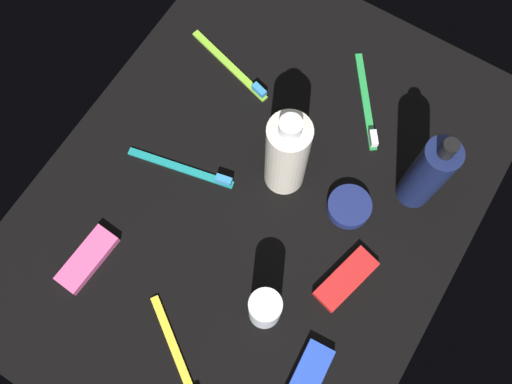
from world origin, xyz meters
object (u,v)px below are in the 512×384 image
object	(u,v)px
toothbrush_green	(367,106)
snack_bar_blue	(307,379)
lotion_bottle	(428,174)
snack_bar_red	(346,279)
toothbrush_yellow	(179,361)
toothbrush_lime	(234,68)
bodywash_bottle	(287,155)
deodorant_stick	(265,309)
toothbrush_teal	(187,169)
snack_bar_pink	(87,259)
cream_tin_left	(349,207)

from	to	relation	value
toothbrush_green	snack_bar_blue	xyz separation A→B (cm)	(42.72, 13.23, 0.14)
lotion_bottle	toothbrush_green	xyz separation A→B (cm)	(-9.40, -13.35, -7.79)
snack_bar_red	toothbrush_yellow	bearing A→B (deg)	-18.00
toothbrush_lime	toothbrush_green	bearing A→B (deg)	104.19
bodywash_bottle	deodorant_stick	world-z (taller)	bodywash_bottle
toothbrush_teal	snack_bar_blue	xyz separation A→B (cm)	(17.43, 32.41, 0.14)
bodywash_bottle	snack_bar_pink	size ratio (longest dim) A/B	1.88
toothbrush_yellow	toothbrush_lime	size ratio (longest dim) A/B	0.88
snack_bar_pink	lotion_bottle	bearing A→B (deg)	137.62
toothbrush_lime	snack_bar_pink	world-z (taller)	toothbrush_lime
lotion_bottle	deodorant_stick	size ratio (longest dim) A/B	1.91
deodorant_stick	toothbrush_yellow	world-z (taller)	deodorant_stick
bodywash_bottle	snack_bar_pink	world-z (taller)	bodywash_bottle
snack_bar_pink	cream_tin_left	distance (cm)	41.00
toothbrush_lime	snack_bar_blue	xyz separation A→B (cm)	(36.97, 35.96, 0.14)
toothbrush_yellow	snack_bar_pink	distance (cm)	20.80
lotion_bottle	toothbrush_yellow	distance (cm)	44.96
toothbrush_teal	snack_bar_red	distance (cm)	30.32
cream_tin_left	deodorant_stick	bearing A→B (deg)	-7.56
toothbrush_lime	snack_bar_red	distance (cm)	40.10
toothbrush_green	snack_bar_pink	size ratio (longest dim) A/B	1.46
lotion_bottle	cream_tin_left	distance (cm)	13.02
lotion_bottle	snack_bar_pink	xyz separation A→B (cm)	(35.98, -37.15, -7.65)
lotion_bottle	bodywash_bottle	xyz separation A→B (cm)	(8.45, -18.81, 0.58)
snack_bar_pink	toothbrush_yellow	bearing A→B (deg)	79.85
lotion_bottle	toothbrush_teal	distance (cm)	37.03
toothbrush_teal	snack_bar_red	xyz separation A→B (cm)	(2.03, 30.25, 0.14)
bodywash_bottle	toothbrush_teal	distance (cm)	17.71
cream_tin_left	toothbrush_green	bearing A→B (deg)	-160.81
cream_tin_left	toothbrush_teal	bearing A→B (deg)	-72.23
toothbrush_green	snack_bar_pink	bearing A→B (deg)	-27.67
toothbrush_lime	snack_bar_blue	size ratio (longest dim) A/B	1.70
bodywash_bottle	toothbrush_teal	world-z (taller)	bodywash_bottle
bodywash_bottle	cream_tin_left	world-z (taller)	bodywash_bottle
lotion_bottle	toothbrush_teal	bearing A→B (deg)	-63.98
lotion_bottle	toothbrush_lime	distance (cm)	37.10
toothbrush_yellow	snack_bar_blue	size ratio (longest dim) A/B	1.50
deodorant_stick	cream_tin_left	distance (cm)	21.33
bodywash_bottle	toothbrush_yellow	size ratio (longest dim) A/B	1.25
toothbrush_teal	lotion_bottle	bearing A→B (deg)	116.02
toothbrush_yellow	snack_bar_blue	bearing A→B (deg)	114.30
snack_bar_pink	snack_bar_blue	world-z (taller)	same
toothbrush_yellow	cream_tin_left	bearing A→B (deg)	163.85
deodorant_stick	snack_bar_blue	distance (cm)	11.84
lotion_bottle	snack_bar_red	distance (cm)	19.61
snack_bar_pink	cream_tin_left	size ratio (longest dim) A/B	1.51
toothbrush_yellow	lotion_bottle	bearing A→B (deg)	157.50
snack_bar_blue	toothbrush_lime	bearing A→B (deg)	-140.02
lotion_bottle	cream_tin_left	xyz separation A→B (cm)	(7.82, -7.36, -7.37)
deodorant_stick	toothbrush_yellow	xyz separation A→B (cm)	(12.32, -6.82, -4.38)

